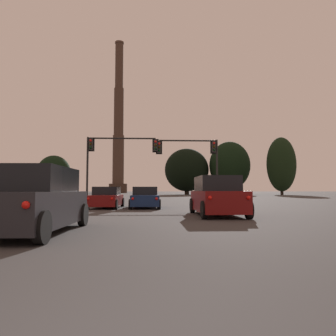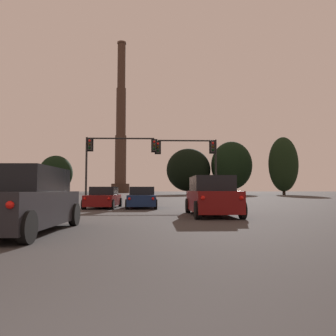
{
  "view_description": "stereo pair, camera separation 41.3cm",
  "coord_description": "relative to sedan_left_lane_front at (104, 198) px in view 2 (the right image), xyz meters",
  "views": [
    {
      "loc": [
        0.36,
        -1.73,
        1.2
      ],
      "look_at": [
        2.05,
        39.73,
        4.01
      ],
      "focal_mm": 35.0,
      "sensor_mm": 36.0,
      "label": 1
    },
    {
      "loc": [
        0.77,
        -1.74,
        1.2
      ],
      "look_at": [
        2.05,
        39.73,
        4.01
      ],
      "focal_mm": 35.0,
      "sensor_mm": 36.0,
      "label": 2
    }
  ],
  "objects": [
    {
      "name": "traffic_light_overhead_right",
      "position": [
        7.14,
        7.65,
        3.86
      ],
      "size": [
        5.87,
        0.5,
        5.89
      ],
      "color": "black",
      "rests_on": "ground_plane"
    },
    {
      "name": "treeline_right_mid",
      "position": [
        35.3,
        58.82,
        7.06
      ],
      "size": [
        7.32,
        6.59,
        14.62
      ],
      "color": "black",
      "rests_on": "ground_plane"
    },
    {
      "name": "sedan_center_lane_front",
      "position": [
        2.61,
        0.01,
        0.0
      ],
      "size": [
        2.07,
        4.74,
        1.43
      ],
      "rotation": [
        0.0,
        0.0,
        0.02
      ],
      "color": "navy",
      "rests_on": "ground_plane"
    },
    {
      "name": "traffic_light_overhead_left",
      "position": [
        -0.66,
        7.47,
        4.0
      ],
      "size": [
        6.67,
        0.5,
        6.04
      ],
      "color": "black",
      "rests_on": "ground_plane"
    },
    {
      "name": "sedan_left_lane_front",
      "position": [
        0.0,
        0.0,
        0.0
      ],
      "size": [
        2.05,
        4.73,
        1.43
      ],
      "rotation": [
        0.0,
        0.0,
        -0.01
      ],
      "color": "maroon",
      "rests_on": "ground_plane"
    },
    {
      "name": "treeline_center_left",
      "position": [
        23.53,
        64.93,
        7.18
      ],
      "size": [
        10.99,
        9.89,
        14.32
      ],
      "color": "black",
      "rests_on": "ground_plane"
    },
    {
      "name": "suv_left_lane_third",
      "position": [
        -0.13,
        -13.03,
        0.23
      ],
      "size": [
        2.18,
        4.94,
        1.86
      ],
      "rotation": [
        0.0,
        0.0,
        -0.02
      ],
      "color": "#232328",
      "rests_on": "ground_plane"
    },
    {
      "name": "suv_right_lane_second",
      "position": [
        6.22,
        -6.95,
        0.23
      ],
      "size": [
        2.15,
        4.92,
        1.86
      ],
      "rotation": [
        0.0,
        0.0,
        0.01
      ],
      "color": "maroon",
      "rests_on": "ground_plane"
    },
    {
      "name": "treeline_far_right",
      "position": [
        12.07,
        66.94,
        6.07
      ],
      "size": [
        12.05,
        10.85,
        12.62
      ],
      "color": "black",
      "rests_on": "ground_plane"
    },
    {
      "name": "smokestack",
      "position": [
        -11.84,
        113.33,
        24.35
      ],
      "size": [
        7.48,
        7.48,
        64.0
      ],
      "color": "#3C2B22",
      "rests_on": "ground_plane"
    },
    {
      "name": "treeline_far_left",
      "position": [
        -23.93,
        66.76,
        5.07
      ],
      "size": [
        8.93,
        8.03,
        10.55
      ],
      "color": "black",
      "rests_on": "ground_plane"
    }
  ]
}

